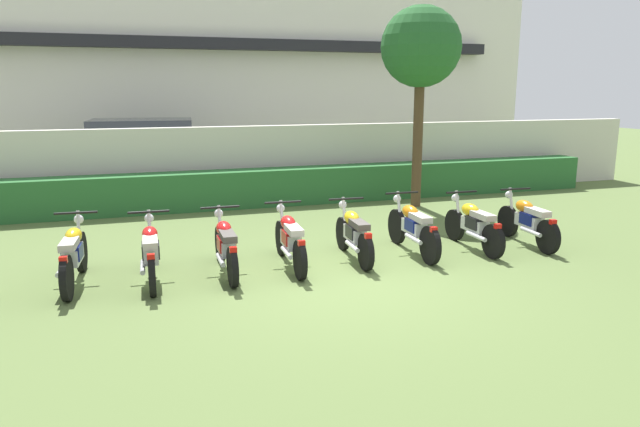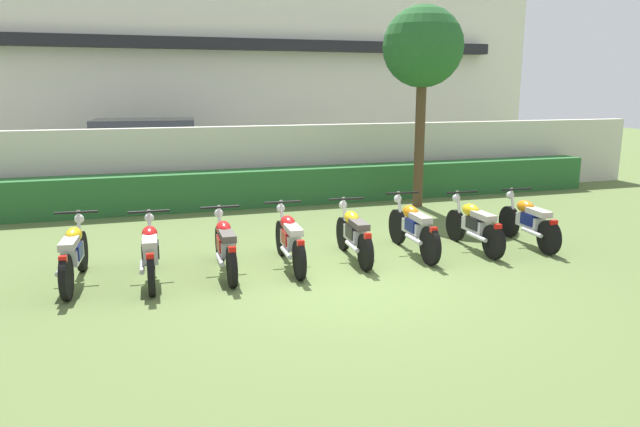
# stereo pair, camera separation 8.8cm
# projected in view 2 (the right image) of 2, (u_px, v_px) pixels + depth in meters

# --- Properties ---
(ground) EXTENTS (60.00, 60.00, 0.00)m
(ground) POSITION_uv_depth(u_px,v_px,m) (346.00, 280.00, 8.54)
(ground) COLOR #566B38
(building) EXTENTS (23.40, 6.50, 7.79)m
(building) POSITION_uv_depth(u_px,v_px,m) (206.00, 56.00, 21.92)
(building) COLOR silver
(building) RESTS_ON ground
(compound_wall) EXTENTS (22.23, 0.30, 1.83)m
(compound_wall) POSITION_uv_depth(u_px,v_px,m) (255.00, 163.00, 14.44)
(compound_wall) COLOR beige
(compound_wall) RESTS_ON ground
(hedge_row) EXTENTS (17.78, 0.70, 0.86)m
(hedge_row) POSITION_uv_depth(u_px,v_px,m) (261.00, 188.00, 13.89)
(hedge_row) COLOR #28602D
(hedge_row) RESTS_ON ground
(parked_car) EXTENTS (4.66, 2.44, 1.89)m
(parked_car) POSITION_uv_depth(u_px,v_px,m) (151.00, 154.00, 16.41)
(parked_car) COLOR navy
(parked_car) RESTS_ON ground
(tree_near_inspector) EXTENTS (1.81, 1.81, 4.55)m
(tree_near_inspector) POSITION_uv_depth(u_px,v_px,m) (423.00, 49.00, 13.15)
(tree_near_inspector) COLOR #4C3823
(tree_near_inspector) RESTS_ON ground
(motorcycle_in_row_0) EXTENTS (0.60, 1.91, 0.96)m
(motorcycle_in_row_0) POSITION_uv_depth(u_px,v_px,m) (73.00, 254.00, 8.29)
(motorcycle_in_row_0) COLOR black
(motorcycle_in_row_0) RESTS_ON ground
(motorcycle_in_row_1) EXTENTS (0.60, 1.86, 0.95)m
(motorcycle_in_row_1) POSITION_uv_depth(u_px,v_px,m) (150.00, 251.00, 8.43)
(motorcycle_in_row_1) COLOR black
(motorcycle_in_row_1) RESTS_ON ground
(motorcycle_in_row_2) EXTENTS (0.60, 1.86, 0.94)m
(motorcycle_in_row_2) POSITION_uv_depth(u_px,v_px,m) (225.00, 245.00, 8.78)
(motorcycle_in_row_2) COLOR black
(motorcycle_in_row_2) RESTS_ON ground
(motorcycle_in_row_3) EXTENTS (0.60, 1.91, 0.95)m
(motorcycle_in_row_3) POSITION_uv_depth(u_px,v_px,m) (290.00, 239.00, 9.13)
(motorcycle_in_row_3) COLOR black
(motorcycle_in_row_3) RESTS_ON ground
(motorcycle_in_row_4) EXTENTS (0.60, 1.78, 0.94)m
(motorcycle_in_row_4) POSITION_uv_depth(u_px,v_px,m) (354.00, 233.00, 9.49)
(motorcycle_in_row_4) COLOR black
(motorcycle_in_row_4) RESTS_ON ground
(motorcycle_in_row_5) EXTENTS (0.60, 1.96, 0.97)m
(motorcycle_in_row_5) POSITION_uv_depth(u_px,v_px,m) (413.00, 227.00, 9.84)
(motorcycle_in_row_5) COLOR black
(motorcycle_in_row_5) RESTS_ON ground
(motorcycle_in_row_6) EXTENTS (0.60, 1.81, 0.94)m
(motorcycle_in_row_6) POSITION_uv_depth(u_px,v_px,m) (474.00, 225.00, 10.10)
(motorcycle_in_row_6) COLOR black
(motorcycle_in_row_6) RESTS_ON ground
(motorcycle_in_row_7) EXTENTS (0.60, 1.81, 0.95)m
(motorcycle_in_row_7) POSITION_uv_depth(u_px,v_px,m) (529.00, 221.00, 10.36)
(motorcycle_in_row_7) COLOR black
(motorcycle_in_row_7) RESTS_ON ground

